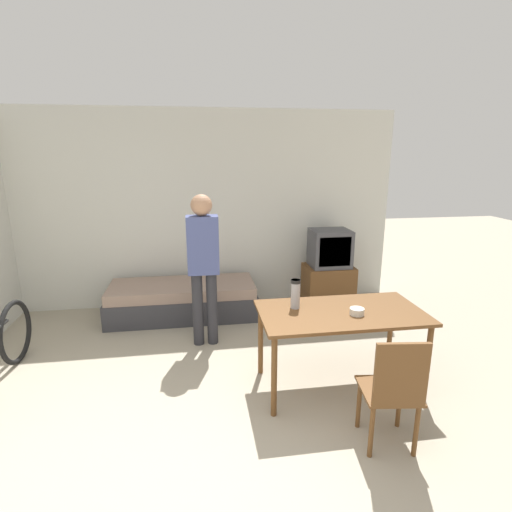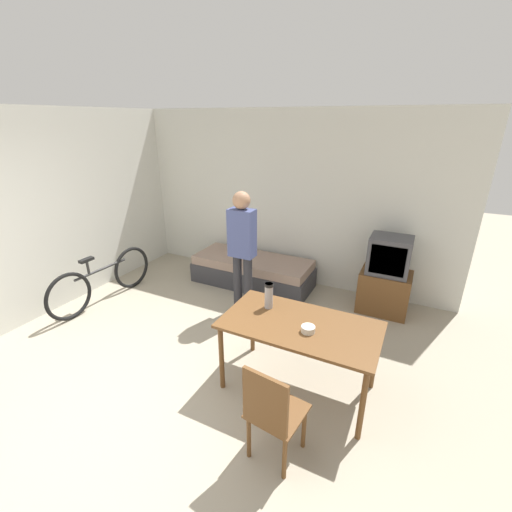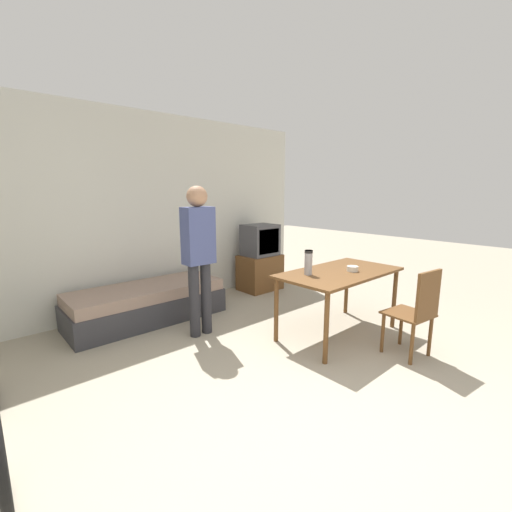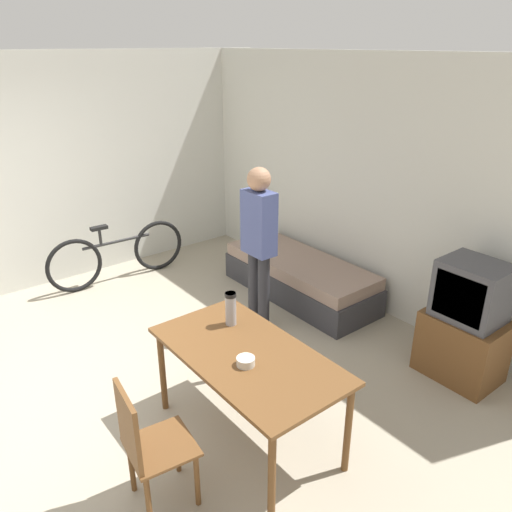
# 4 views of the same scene
# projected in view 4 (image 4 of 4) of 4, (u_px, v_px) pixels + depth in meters

# --- Properties ---
(ground_plane) EXTENTS (20.00, 20.00, 0.00)m
(ground_plane) POSITION_uv_depth(u_px,v_px,m) (50.00, 405.00, 4.13)
(ground_plane) COLOR #9E937F
(wall_back) EXTENTS (5.69, 0.06, 2.70)m
(wall_back) POSITION_uv_depth(u_px,v_px,m) (346.00, 180.00, 5.57)
(wall_back) COLOR silver
(wall_back) RESTS_ON ground_plane
(wall_left) EXTENTS (0.06, 4.44, 2.70)m
(wall_left) POSITION_uv_depth(u_px,v_px,m) (111.00, 164.00, 6.29)
(wall_left) COLOR silver
(wall_left) RESTS_ON ground_plane
(daybed) EXTENTS (1.94, 0.76, 0.46)m
(daybed) POSITION_uv_depth(u_px,v_px,m) (300.00, 277.00, 5.86)
(daybed) COLOR #333338
(daybed) RESTS_ON ground_plane
(tv) EXTENTS (0.67, 0.49, 1.10)m
(tv) POSITION_uv_depth(u_px,v_px,m) (466.00, 326.00, 4.32)
(tv) COLOR brown
(tv) RESTS_ON ground_plane
(dining_table) EXTENTS (1.47, 0.79, 0.75)m
(dining_table) POSITION_uv_depth(u_px,v_px,m) (247.00, 362.00, 3.55)
(dining_table) COLOR brown
(dining_table) RESTS_ON ground_plane
(wooden_chair) EXTENTS (0.45, 0.45, 0.91)m
(wooden_chair) POSITION_uv_depth(u_px,v_px,m) (146.00, 443.00, 3.06)
(wooden_chair) COLOR brown
(wooden_chair) RESTS_ON ground_plane
(bicycle) EXTENTS (0.12, 1.75, 0.76)m
(bicycle) POSITION_uv_depth(u_px,v_px,m) (118.00, 254.00, 6.19)
(bicycle) COLOR black
(bicycle) RESTS_ON ground_plane
(person_standing) EXTENTS (0.34, 0.23, 1.71)m
(person_standing) POSITION_uv_depth(u_px,v_px,m) (259.00, 238.00, 4.88)
(person_standing) COLOR #28282D
(person_standing) RESTS_ON ground_plane
(thermos_flask) EXTENTS (0.09, 0.09, 0.27)m
(thermos_flask) POSITION_uv_depth(u_px,v_px,m) (231.00, 307.00, 3.82)
(thermos_flask) COLOR #99999E
(thermos_flask) RESTS_ON dining_table
(mate_bowl) EXTENTS (0.13, 0.13, 0.06)m
(mate_bowl) POSITION_uv_depth(u_px,v_px,m) (246.00, 361.00, 3.37)
(mate_bowl) COLOR beige
(mate_bowl) RESTS_ON dining_table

